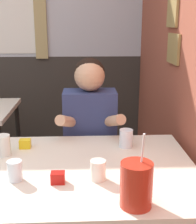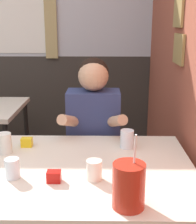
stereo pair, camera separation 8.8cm
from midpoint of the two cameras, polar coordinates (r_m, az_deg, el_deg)
The scene contains 11 objects.
brick_wall_right at distance 2.15m, azimuth 16.46°, elevation 13.20°, with size 0.08×4.28×2.70m.
back_wall at distance 3.32m, azimuth -11.73°, elevation 14.39°, with size 5.45×0.09×2.70m.
main_table at distance 1.55m, azimuth -0.32°, elevation -12.24°, with size 1.03×0.85×0.77m.
person_seated at distance 2.10m, azimuth 0.40°, elevation -6.33°, with size 0.42×0.40×1.22m.
cocktail_pitcher at distance 1.19m, azimuth 7.81°, elevation -13.22°, with size 0.12×0.12×0.29m.
glass_near_pitcher at distance 1.73m, azimuth 6.78°, elevation -4.93°, with size 0.07×0.07×0.10m.
glass_center at distance 1.70m, azimuth -15.31°, elevation -5.55°, with size 0.07×0.07×0.11m.
glass_far_side at distance 1.38m, azimuth 1.15°, elevation -10.60°, with size 0.07×0.07×0.09m.
glass_by_brick at distance 1.44m, azimuth -13.69°, elevation -10.03°, with size 0.06×0.06×0.09m.
condiment_ketchup at distance 1.38m, azimuth -6.23°, elevation -11.67°, with size 0.06×0.04×0.05m.
condiment_mustard at distance 1.77m, azimuth -11.50°, elevation -5.45°, with size 0.06×0.04×0.05m.
Camera 2 is at (0.73, -0.94, 1.43)m, focal length 50.00 mm.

